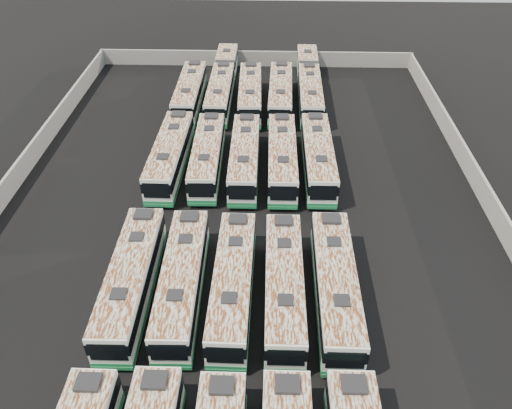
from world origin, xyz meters
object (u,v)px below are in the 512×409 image
object	(u,v)px
bus_midback_far_right	(318,157)
bus_midback_right	(282,158)
bus_midback_left	(207,156)
bus_back_center	(250,94)
bus_midfront_left	(182,281)
bus_midfront_center	(233,283)
bus_midfront_right	(284,285)
bus_back_far_left	(190,93)
bus_midfront_far_right	(335,285)
bus_back_left	(223,82)
bus_back_far_right	(309,83)
bus_midfront_far_left	(131,279)
bus_midback_far_left	(170,155)
bus_back_right	(280,94)
bus_midback_center	(245,157)

from	to	relation	value
bus_midback_far_right	bus_midback_right	bearing A→B (deg)	-177.02
bus_midback_left	bus_back_center	world-z (taller)	bus_midback_left
bus_midfront_left	bus_midfront_center	xyz separation A→B (m)	(3.73, -0.13, -0.01)
bus_midfront_right	bus_back_far_left	bearing A→B (deg)	109.16
bus_midfront_right	bus_midback_far_right	xyz separation A→B (m)	(3.62, 17.41, 0.04)
bus_midfront_far_right	bus_midback_right	distance (m)	17.53
bus_midfront_far_right	bus_midfront_right	bearing A→B (deg)	-178.70
bus_midback_left	bus_back_far_left	xyz separation A→B (m)	(-3.76, 14.51, 0.02)
bus_midback_right	bus_back_left	distance (m)	19.52
bus_midfront_left	bus_back_far_left	distance (m)	31.93
bus_back_far_right	bus_back_far_left	bearing A→B (deg)	-166.35
bus_midfront_far_left	bus_midback_far_left	xyz separation A→B (m)	(-0.03, 17.13, 0.01)
bus_back_far_left	bus_midback_far_right	bearing A→B (deg)	-44.48
bus_back_right	bus_back_left	bearing A→B (deg)	157.16
bus_back_left	bus_back_center	size ratio (longest dim) A/B	1.54
bus_midfront_far_left	bus_back_left	world-z (taller)	bus_midfront_far_left
bus_midfront_center	bus_midfront_far_left	bearing A→B (deg)	179.78
bus_midfront_center	bus_back_far_right	distance (m)	35.99
bus_midback_center	bus_back_center	size ratio (longest dim) A/B	1.00
bus_midback_far_left	bus_back_center	xyz separation A→B (m)	(7.46, 14.49, -0.07)
bus_midback_center	bus_back_far_left	world-z (taller)	bus_back_far_left
bus_back_center	bus_back_far_right	size ratio (longest dim) A/B	0.65
bus_midfront_left	bus_midfront_far_left	bearing A→B (deg)	179.07
bus_back_far_left	bus_midback_left	bearing A→B (deg)	-75.62
bus_midfront_far_left	bus_midback_far_right	xyz separation A→B (m)	(14.77, 17.23, -0.01)
bus_midback_right	bus_back_center	bearing A→B (deg)	104.29
bus_midfront_far_right	bus_back_center	size ratio (longest dim) A/B	1.03
bus_midback_far_right	bus_back_center	world-z (taller)	bus_midback_far_right
bus_midback_center	bus_back_center	bearing A→B (deg)	89.81
bus_midback_left	bus_back_center	distance (m)	14.89
bus_midback_left	bus_back_far_left	size ratio (longest dim) A/B	0.99
bus_midfront_far_right	bus_midback_left	distance (m)	20.60
bus_midfront_left	bus_back_right	world-z (taller)	bus_back_right
bus_back_right	bus_back_far_left	bearing A→B (deg)	-178.65
bus_midback_right	bus_back_left	xyz separation A→B (m)	(-7.48, 18.03, -0.05)
bus_midfront_right	bus_back_far_left	distance (m)	33.81
bus_midfront_far_right	bus_midfront_left	bearing A→B (deg)	179.60
bus_back_far_left	bus_back_far_right	xyz separation A→B (m)	(14.90, 3.39, -0.04)
bus_midback_left	bus_back_left	world-z (taller)	bus_midback_left
bus_midfront_center	bus_back_right	bearing A→B (deg)	84.06
bus_midfront_left	bus_back_left	distance (m)	35.04
bus_midfront_far_left	bus_back_left	xyz separation A→B (m)	(3.72, 35.05, -0.08)
bus_midfront_center	bus_back_center	xyz separation A→B (m)	(-0.03, 31.74, -0.01)
bus_midback_right	bus_midback_far_left	bearing A→B (deg)	179.26
bus_midfront_far_right	bus_midback_center	distance (m)	18.64
bus_midfront_center	bus_back_left	bearing A→B (deg)	96.74
bus_back_left	bus_midfront_center	bearing A→B (deg)	-83.67
bus_midback_left	bus_midback_center	size ratio (longest dim) A/B	1.00
bus_midfront_far_right	bus_back_far_right	world-z (taller)	bus_midfront_far_right
bus_midfront_right	bus_midback_far_left	size ratio (longest dim) A/B	0.97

